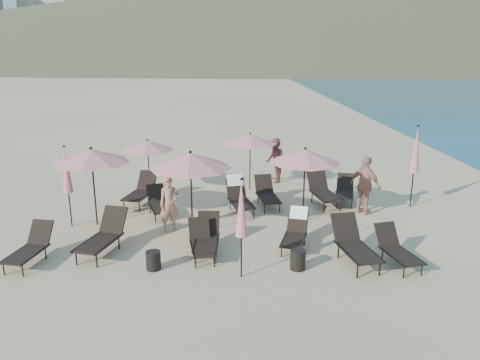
{
  "coord_description": "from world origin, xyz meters",
  "views": [
    {
      "loc": [
        -1.08,
        -10.9,
        5.14
      ],
      "look_at": [
        -0.67,
        3.5,
        1.1
      ],
      "focal_mm": 35.0,
      "sensor_mm": 36.0,
      "label": 1
    }
  ],
  "objects_px": {
    "lounger_4": "(354,244)",
    "lounger_9": "(267,193)",
    "side_table_1": "(298,260)",
    "umbrella_open_0": "(91,156)",
    "umbrella_open_3": "(148,146)",
    "lounger_2": "(201,242)",
    "lounger_10": "(323,191)",
    "lounger_6": "(141,190)",
    "lounger_12": "(207,237)",
    "beachgoer_c": "(365,185)",
    "lounger_7": "(159,203)",
    "umbrella_closed_0": "(241,209)",
    "lounger_5": "(397,249)",
    "beachgoer_a": "(169,204)",
    "umbrella_closed_1": "(416,151)",
    "lounger_0": "(30,247)",
    "side_table_0": "(153,260)",
    "umbrella_open_4": "(250,139)",
    "umbrella_open_1": "(190,161)",
    "umbrella_closed_2": "(66,171)",
    "lounger_1": "(103,235)",
    "beachgoer_b": "(275,160)",
    "lounger_11": "(345,191)",
    "umbrella_open_2": "(305,156)",
    "lounger_3": "(296,231)",
    "lounger_8": "(239,196)"
  },
  "relations": [
    {
      "from": "side_table_1",
      "to": "lounger_3",
      "type": "bearing_deg",
      "value": 84.51
    },
    {
      "from": "lounger_2",
      "to": "lounger_5",
      "type": "distance_m",
      "value": 4.87
    },
    {
      "from": "umbrella_open_1",
      "to": "side_table_1",
      "type": "relative_size",
      "value": 5.14
    },
    {
      "from": "umbrella_open_3",
      "to": "side_table_1",
      "type": "relative_size",
      "value": 4.23
    },
    {
      "from": "lounger_4",
      "to": "lounger_9",
      "type": "distance_m",
      "value": 4.75
    },
    {
      "from": "lounger_12",
      "to": "umbrella_closed_2",
      "type": "distance_m",
      "value": 4.77
    },
    {
      "from": "lounger_11",
      "to": "lounger_12",
      "type": "xyz_separation_m",
      "value": [
        -4.61,
        -4.01,
        0.01
      ]
    },
    {
      "from": "umbrella_open_1",
      "to": "beachgoer_a",
      "type": "height_order",
      "value": "umbrella_open_1"
    },
    {
      "from": "umbrella_closed_2",
      "to": "umbrella_open_4",
      "type": "bearing_deg",
      "value": 33.8
    },
    {
      "from": "lounger_0",
      "to": "lounger_5",
      "type": "height_order",
      "value": "lounger_0"
    },
    {
      "from": "lounger_6",
      "to": "side_table_0",
      "type": "relative_size",
      "value": 3.97
    },
    {
      "from": "side_table_1",
      "to": "umbrella_open_0",
      "type": "bearing_deg",
      "value": 150.98
    },
    {
      "from": "lounger_6",
      "to": "umbrella_closed_2",
      "type": "relative_size",
      "value": 0.74
    },
    {
      "from": "umbrella_closed_0",
      "to": "beachgoer_a",
      "type": "height_order",
      "value": "umbrella_closed_0"
    },
    {
      "from": "umbrella_closed_1",
      "to": "side_table_1",
      "type": "height_order",
      "value": "umbrella_closed_1"
    },
    {
      "from": "lounger_2",
      "to": "lounger_10",
      "type": "bearing_deg",
      "value": 36.21
    },
    {
      "from": "lounger_6",
      "to": "umbrella_open_2",
      "type": "relative_size",
      "value": 0.78
    },
    {
      "from": "umbrella_open_1",
      "to": "umbrella_open_3",
      "type": "xyz_separation_m",
      "value": [
        -1.84,
        4.03,
        -0.39
      ]
    },
    {
      "from": "lounger_0",
      "to": "side_table_0",
      "type": "bearing_deg",
      "value": 2.45
    },
    {
      "from": "lounger_5",
      "to": "umbrella_open_1",
      "type": "height_order",
      "value": "umbrella_open_1"
    },
    {
      "from": "lounger_10",
      "to": "umbrella_open_4",
      "type": "relative_size",
      "value": 0.87
    },
    {
      "from": "beachgoer_b",
      "to": "beachgoer_c",
      "type": "distance_m",
      "value": 4.59
    },
    {
      "from": "beachgoer_a",
      "to": "beachgoer_b",
      "type": "xyz_separation_m",
      "value": [
        3.59,
        5.14,
        0.07
      ]
    },
    {
      "from": "lounger_6",
      "to": "umbrella_closed_0",
      "type": "height_order",
      "value": "umbrella_closed_0"
    },
    {
      "from": "umbrella_open_1",
      "to": "beachgoer_c",
      "type": "height_order",
      "value": "umbrella_open_1"
    },
    {
      "from": "side_table_1",
      "to": "beachgoer_a",
      "type": "relative_size",
      "value": 0.3
    },
    {
      "from": "beachgoer_b",
      "to": "umbrella_closed_2",
      "type": "bearing_deg",
      "value": -58.29
    },
    {
      "from": "side_table_0",
      "to": "lounger_0",
      "type": "bearing_deg",
      "value": 171.52
    },
    {
      "from": "lounger_6",
      "to": "lounger_12",
      "type": "xyz_separation_m",
      "value": [
        2.42,
        -4.08,
        -0.04
      ]
    },
    {
      "from": "lounger_2",
      "to": "umbrella_open_4",
      "type": "xyz_separation_m",
      "value": [
        1.53,
        5.94,
        1.53
      ]
    },
    {
      "from": "lounger_9",
      "to": "lounger_2",
      "type": "bearing_deg",
      "value": -125.11
    },
    {
      "from": "lounger_9",
      "to": "beachgoer_c",
      "type": "height_order",
      "value": "beachgoer_c"
    },
    {
      "from": "lounger_3",
      "to": "lounger_11",
      "type": "height_order",
      "value": "lounger_3"
    },
    {
      "from": "lounger_6",
      "to": "umbrella_open_3",
      "type": "distance_m",
      "value": 1.71
    },
    {
      "from": "side_table_1",
      "to": "lounger_10",
      "type": "bearing_deg",
      "value": 72.06
    },
    {
      "from": "lounger_10",
      "to": "umbrella_closed_0",
      "type": "bearing_deg",
      "value": -129.62
    },
    {
      "from": "lounger_8",
      "to": "beachgoer_a",
      "type": "height_order",
      "value": "beachgoer_a"
    },
    {
      "from": "umbrella_open_0",
      "to": "umbrella_open_2",
      "type": "xyz_separation_m",
      "value": [
        6.29,
        0.09,
        -0.05
      ]
    },
    {
      "from": "lounger_4",
      "to": "umbrella_open_0",
      "type": "bearing_deg",
      "value": 148.99
    },
    {
      "from": "lounger_0",
      "to": "lounger_10",
      "type": "height_order",
      "value": "lounger_10"
    },
    {
      "from": "lounger_2",
      "to": "beachgoer_c",
      "type": "distance_m",
      "value": 5.96
    },
    {
      "from": "lounger_0",
      "to": "side_table_0",
      "type": "relative_size",
      "value": 3.56
    },
    {
      "from": "lounger_0",
      "to": "lounger_2",
      "type": "height_order",
      "value": "lounger_0"
    },
    {
      "from": "lounger_0",
      "to": "umbrella_open_2",
      "type": "relative_size",
      "value": 0.7
    },
    {
      "from": "lounger_9",
      "to": "lounger_1",
      "type": "bearing_deg",
      "value": -149.52
    },
    {
      "from": "umbrella_open_2",
      "to": "umbrella_open_3",
      "type": "xyz_separation_m",
      "value": [
        -5.16,
        2.98,
        -0.26
      ]
    },
    {
      "from": "lounger_10",
      "to": "beachgoer_b",
      "type": "relative_size",
      "value": 1.07
    },
    {
      "from": "lounger_5",
      "to": "lounger_12",
      "type": "height_order",
      "value": "lounger_12"
    },
    {
      "from": "umbrella_closed_1",
      "to": "side_table_1",
      "type": "relative_size",
      "value": 5.75
    },
    {
      "from": "beachgoer_c",
      "to": "lounger_7",
      "type": "bearing_deg",
      "value": 52.58
    }
  ]
}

